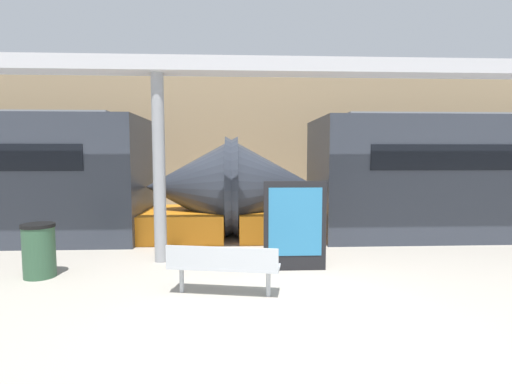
{
  "coord_description": "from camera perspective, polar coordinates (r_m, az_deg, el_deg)",
  "views": [
    {
      "loc": [
        -0.74,
        -4.96,
        2.14
      ],
      "look_at": [
        -0.34,
        3.05,
        1.4
      ],
      "focal_mm": 28.0,
      "sensor_mm": 36.0,
      "label": 1
    }
  ],
  "objects": [
    {
      "name": "trash_bin",
      "position": [
        8.03,
        -28.59,
        -7.33
      ],
      "size": [
        0.56,
        0.56,
        0.95
      ],
      "color": "#2D5138",
      "rests_on": "ground_plane"
    },
    {
      "name": "bench_near",
      "position": [
        6.17,
        -4.72,
        -10.27
      ],
      "size": [
        1.76,
        0.75,
        0.79
      ],
      "rotation": [
        0.0,
        0.0,
        -0.19
      ],
      "color": "#ADB2B7",
      "rests_on": "ground_plane"
    },
    {
      "name": "support_column_near",
      "position": [
        8.14,
        -13.68,
        3.2
      ],
      "size": [
        0.25,
        0.25,
        3.74
      ],
      "primitive_type": "cylinder",
      "color": "gray",
      "rests_on": "ground_plane"
    },
    {
      "name": "ground_plane",
      "position": [
        5.46,
        5.47,
        -17.83
      ],
      "size": [
        60.0,
        60.0,
        0.0
      ],
      "primitive_type": "plane",
      "color": "#A8A093"
    },
    {
      "name": "canopy_beam",
      "position": [
        8.32,
        -13.99,
        17.15
      ],
      "size": [
        28.0,
        0.6,
        0.28
      ],
      "primitive_type": "cube",
      "color": "#B7B7BC",
      "rests_on": "support_column_near"
    },
    {
      "name": "poster_board",
      "position": [
        7.43,
        5.59,
        -4.8
      ],
      "size": [
        1.16,
        0.07,
        1.67
      ],
      "color": "black",
      "rests_on": "ground_plane"
    },
    {
      "name": "train_left",
      "position": [
        12.87,
        32.22,
        1.66
      ],
      "size": [
        15.18,
        2.93,
        3.2
      ],
      "color": "#2D333D",
      "rests_on": "ground_plane"
    },
    {
      "name": "station_wall",
      "position": [
        15.01,
        -0.03,
        6.63
      ],
      "size": [
        56.0,
        0.2,
        5.0
      ],
      "primitive_type": "cube",
      "color": "#9E8460",
      "rests_on": "ground_plane"
    }
  ]
}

